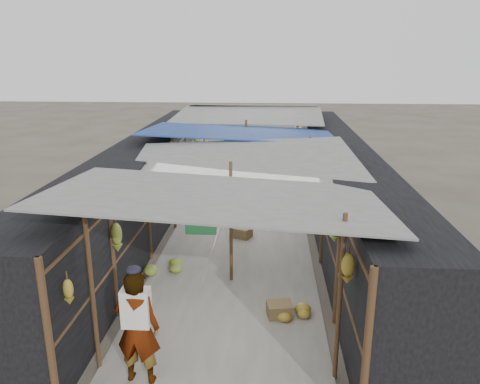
% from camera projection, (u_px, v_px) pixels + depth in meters
% --- Properties ---
extents(ground, '(80.00, 80.00, 0.00)m').
position_uv_depth(ground, '(215.00, 372.00, 7.12)').
color(ground, '#6B6356').
rests_on(ground, ground).
extents(aisle_slab, '(3.60, 16.00, 0.02)m').
position_uv_depth(aisle_slab, '(241.00, 223.00, 13.34)').
color(aisle_slab, '#9E998E').
rests_on(aisle_slab, ground).
extents(stall_left, '(1.40, 15.00, 2.30)m').
position_uv_depth(stall_left, '(146.00, 183.00, 13.18)').
color(stall_left, black).
rests_on(stall_left, ground).
extents(stall_right, '(1.40, 15.00, 2.30)m').
position_uv_depth(stall_right, '(339.00, 186.00, 12.85)').
color(stall_right, black).
rests_on(stall_right, ground).
extents(crate_near, '(0.60, 0.55, 0.29)m').
position_uv_depth(crate_near, '(242.00, 233.00, 12.25)').
color(crate_near, olive).
rests_on(crate_near, ground).
extents(crate_mid, '(0.51, 0.44, 0.27)m').
position_uv_depth(crate_mid, '(280.00, 310.00, 8.58)').
color(crate_mid, olive).
rests_on(crate_mid, ground).
extents(crate_back, '(0.58, 0.53, 0.30)m').
position_uv_depth(crate_back, '(245.00, 170.00, 18.76)').
color(crate_back, olive).
rests_on(crate_back, ground).
extents(black_basin, '(0.63, 0.63, 0.19)m').
position_uv_depth(black_basin, '(299.00, 209.00, 14.29)').
color(black_basin, black).
rests_on(black_basin, ground).
extents(vendor_elderly, '(0.69, 0.48, 1.79)m').
position_uv_depth(vendor_elderly, '(138.00, 328.00, 6.69)').
color(vendor_elderly, white).
rests_on(vendor_elderly, ground).
extents(shopper_blue, '(0.90, 0.71, 1.81)m').
position_uv_depth(shopper_blue, '(223.00, 182.00, 14.22)').
color(shopper_blue, navy).
rests_on(shopper_blue, ground).
extents(vendor_seated, '(0.47, 0.67, 0.94)m').
position_uv_depth(vendor_seated, '(302.00, 208.00, 13.14)').
color(vendor_seated, '#514D46').
rests_on(vendor_seated, ground).
extents(market_canopy, '(5.62, 15.20, 2.77)m').
position_uv_depth(market_canopy, '(243.00, 138.00, 12.97)').
color(market_canopy, brown).
rests_on(market_canopy, ground).
extents(hanging_bananas, '(3.96, 14.24, 0.79)m').
position_uv_depth(hanging_bananas, '(246.00, 168.00, 12.60)').
color(hanging_bananas, '#A78B2B').
rests_on(hanging_bananas, ground).
extents(floor_bananas, '(3.91, 9.30, 0.35)m').
position_uv_depth(floor_bananas, '(231.00, 217.00, 13.38)').
color(floor_bananas, '#A78B2B').
rests_on(floor_bananas, ground).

